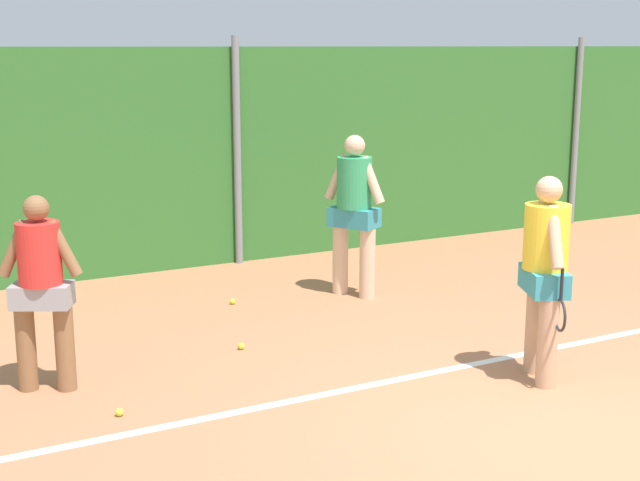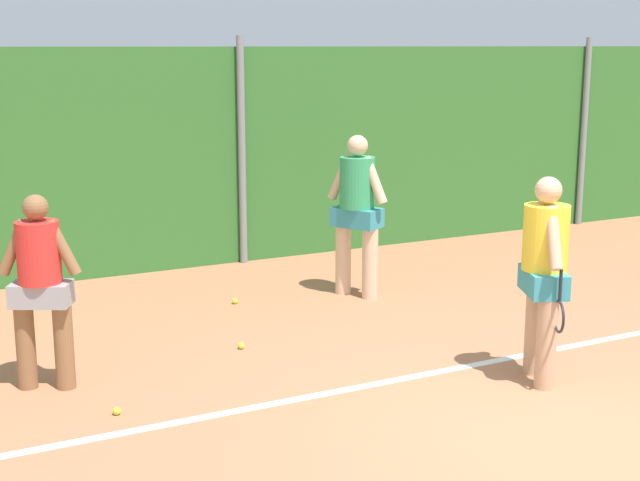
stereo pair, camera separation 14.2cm
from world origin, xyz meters
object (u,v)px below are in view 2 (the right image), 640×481
(player_backcourt_far, at_px, (357,207))
(tennis_ball_8, at_px, (241,346))
(tennis_ball_4, at_px, (117,411))
(player_foreground_near, at_px, (544,269))
(tennis_ball_2, at_px, (534,298))
(tennis_ball_6, at_px, (235,301))
(player_midcourt, at_px, (40,281))

(player_backcourt_far, bearing_deg, tennis_ball_8, -88.12)
(tennis_ball_4, xyz_separation_m, tennis_ball_8, (1.49, 1.03, 0.00))
(player_foreground_near, xyz_separation_m, tennis_ball_2, (1.65, 2.01, -0.98))
(player_backcourt_far, distance_m, tennis_ball_2, 2.31)
(player_backcourt_far, bearing_deg, tennis_ball_6, -131.89)
(player_foreground_near, relative_size, tennis_ball_2, 27.47)
(player_foreground_near, xyz_separation_m, tennis_ball_6, (-1.50, 3.45, -0.98))
(tennis_ball_2, bearing_deg, tennis_ball_4, -168.22)
(player_midcourt, relative_size, tennis_ball_2, 25.60)
(tennis_ball_2, bearing_deg, tennis_ball_6, 155.46)
(player_backcourt_far, relative_size, tennis_ball_8, 28.69)
(player_backcourt_far, xyz_separation_m, tennis_ball_8, (-1.93, -1.17, -1.03))
(player_midcourt, bearing_deg, tennis_ball_8, -146.80)
(tennis_ball_2, xyz_separation_m, tennis_ball_6, (-3.15, 1.44, 0.00))
(player_foreground_near, distance_m, tennis_ball_2, 2.78)
(player_midcourt, height_order, tennis_ball_2, player_midcourt)
(tennis_ball_6, bearing_deg, player_backcourt_far, -12.62)
(player_backcourt_far, height_order, tennis_ball_4, player_backcourt_far)
(tennis_ball_4, xyz_separation_m, tennis_ball_6, (2.01, 2.51, 0.00))
(tennis_ball_2, xyz_separation_m, tennis_ball_8, (-3.67, -0.05, 0.00))
(player_midcourt, height_order, tennis_ball_4, player_midcourt)
(player_midcourt, distance_m, tennis_ball_2, 5.62)
(player_foreground_near, xyz_separation_m, player_backcourt_far, (-0.09, 3.13, 0.05))
(player_foreground_near, relative_size, player_backcourt_far, 0.96)
(tennis_ball_2, bearing_deg, player_midcourt, -177.67)
(player_foreground_near, distance_m, tennis_ball_4, 3.76)
(player_backcourt_far, bearing_deg, tennis_ball_4, -86.54)
(tennis_ball_2, bearing_deg, player_foreground_near, -129.32)
(player_backcourt_far, height_order, tennis_ball_8, player_backcourt_far)
(tennis_ball_8, bearing_deg, player_midcourt, -174.50)
(player_backcourt_far, distance_m, tennis_ball_8, 2.48)
(player_midcourt, bearing_deg, player_foreground_near, -176.93)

